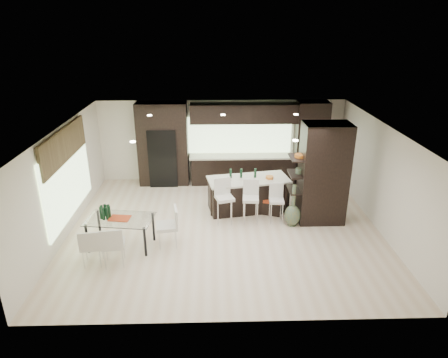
{
  "coord_description": "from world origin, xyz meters",
  "views": [
    {
      "loc": [
        -0.28,
        -9.25,
        5.14
      ],
      "look_at": [
        0.0,
        0.6,
        1.15
      ],
      "focal_mm": 32.0,
      "sensor_mm": 36.0,
      "label": 1
    }
  ],
  "objects_px": {
    "kitchen_island": "(248,194)",
    "floor_vase": "(293,205)",
    "chair_near": "(114,246)",
    "dining_table": "(121,232)",
    "chair_end": "(167,229)",
    "stool_mid": "(251,206)",
    "chair_far": "(92,248)",
    "stool_left": "(225,206)",
    "stool_right": "(276,207)",
    "bench": "(262,204)"
  },
  "relations": [
    {
      "from": "stool_left",
      "to": "stool_right",
      "type": "height_order",
      "value": "stool_left"
    },
    {
      "from": "chair_near",
      "to": "stool_mid",
      "type": "bearing_deg",
      "value": 22.46
    },
    {
      "from": "bench",
      "to": "stool_right",
      "type": "bearing_deg",
      "value": -43.82
    },
    {
      "from": "floor_vase",
      "to": "chair_far",
      "type": "xyz_separation_m",
      "value": [
        -4.78,
        -1.67,
        -0.16
      ]
    },
    {
      "from": "chair_near",
      "to": "dining_table",
      "type": "bearing_deg",
      "value": 81.88
    },
    {
      "from": "bench",
      "to": "floor_vase",
      "type": "relative_size",
      "value": 1.01
    },
    {
      "from": "stool_left",
      "to": "chair_near",
      "type": "xyz_separation_m",
      "value": [
        -2.51,
        -1.89,
        -0.05
      ]
    },
    {
      "from": "kitchen_island",
      "to": "dining_table",
      "type": "distance_m",
      "value": 3.75
    },
    {
      "from": "chair_end",
      "to": "kitchen_island",
      "type": "bearing_deg",
      "value": -56.37
    },
    {
      "from": "stool_right",
      "to": "chair_near",
      "type": "distance_m",
      "value": 4.35
    },
    {
      "from": "stool_mid",
      "to": "chair_end",
      "type": "xyz_separation_m",
      "value": [
        -2.11,
        -1.14,
        -0.02
      ]
    },
    {
      "from": "floor_vase",
      "to": "chair_near",
      "type": "bearing_deg",
      "value": -158.62
    },
    {
      "from": "kitchen_island",
      "to": "dining_table",
      "type": "xyz_separation_m",
      "value": [
        -3.21,
        -1.93,
        -0.1
      ]
    },
    {
      "from": "dining_table",
      "to": "chair_near",
      "type": "height_order",
      "value": "chair_near"
    },
    {
      "from": "kitchen_island",
      "to": "chair_end",
      "type": "xyz_separation_m",
      "value": [
        -2.11,
        -1.93,
        -0.01
      ]
    },
    {
      "from": "chair_end",
      "to": "stool_mid",
      "type": "bearing_deg",
      "value": -70.55
    },
    {
      "from": "chair_far",
      "to": "stool_right",
      "type": "bearing_deg",
      "value": 16.16
    },
    {
      "from": "bench",
      "to": "chair_end",
      "type": "height_order",
      "value": "chair_end"
    },
    {
      "from": "stool_mid",
      "to": "stool_left",
      "type": "bearing_deg",
      "value": -174.25
    },
    {
      "from": "chair_far",
      "to": "stool_left",
      "type": "bearing_deg",
      "value": 24.68
    },
    {
      "from": "stool_right",
      "to": "dining_table",
      "type": "height_order",
      "value": "stool_right"
    },
    {
      "from": "floor_vase",
      "to": "dining_table",
      "type": "bearing_deg",
      "value": -167.84
    },
    {
      "from": "stool_left",
      "to": "floor_vase",
      "type": "distance_m",
      "value": 1.8
    },
    {
      "from": "stool_left",
      "to": "stool_right",
      "type": "distance_m",
      "value": 1.39
    },
    {
      "from": "dining_table",
      "to": "chair_end",
      "type": "bearing_deg",
      "value": 7.85
    },
    {
      "from": "stool_mid",
      "to": "stool_right",
      "type": "xyz_separation_m",
      "value": [
        0.69,
        0.02,
        -0.05
      ]
    },
    {
      "from": "chair_end",
      "to": "dining_table",
      "type": "bearing_deg",
      "value": 81.07
    },
    {
      "from": "stool_mid",
      "to": "floor_vase",
      "type": "height_order",
      "value": "floor_vase"
    },
    {
      "from": "stool_mid",
      "to": "floor_vase",
      "type": "bearing_deg",
      "value": -5.94
    },
    {
      "from": "bench",
      "to": "dining_table",
      "type": "relative_size",
      "value": 0.77
    },
    {
      "from": "floor_vase",
      "to": "dining_table",
      "type": "distance_m",
      "value": 4.4
    },
    {
      "from": "bench",
      "to": "chair_near",
      "type": "distance_m",
      "value": 4.4
    },
    {
      "from": "chair_far",
      "to": "dining_table",
      "type": "bearing_deg",
      "value": 49.63
    },
    {
      "from": "stool_mid",
      "to": "chair_far",
      "type": "height_order",
      "value": "stool_mid"
    },
    {
      "from": "kitchen_island",
      "to": "stool_right",
      "type": "relative_size",
      "value": 2.65
    },
    {
      "from": "stool_mid",
      "to": "bench",
      "type": "bearing_deg",
      "value": 64.5
    },
    {
      "from": "kitchen_island",
      "to": "floor_vase",
      "type": "distance_m",
      "value": 1.49
    },
    {
      "from": "chair_end",
      "to": "chair_near",
      "type": "bearing_deg",
      "value": 115.63
    },
    {
      "from": "stool_left",
      "to": "chair_far",
      "type": "height_order",
      "value": "stool_left"
    },
    {
      "from": "kitchen_island",
      "to": "bench",
      "type": "relative_size",
      "value": 1.91
    },
    {
      "from": "kitchen_island",
      "to": "chair_near",
      "type": "bearing_deg",
      "value": -150.25
    },
    {
      "from": "stool_left",
      "to": "dining_table",
      "type": "height_order",
      "value": "stool_left"
    },
    {
      "from": "chair_near",
      "to": "chair_far",
      "type": "height_order",
      "value": "chair_near"
    },
    {
      "from": "stool_mid",
      "to": "chair_near",
      "type": "height_order",
      "value": "stool_mid"
    },
    {
      "from": "stool_left",
      "to": "floor_vase",
      "type": "xyz_separation_m",
      "value": [
        1.79,
        -0.2,
        0.09
      ]
    },
    {
      "from": "kitchen_island",
      "to": "dining_table",
      "type": "relative_size",
      "value": 1.46
    },
    {
      "from": "dining_table",
      "to": "chair_near",
      "type": "bearing_deg",
      "value": -82.15
    },
    {
      "from": "kitchen_island",
      "to": "stool_mid",
      "type": "relative_size",
      "value": 2.38
    },
    {
      "from": "stool_mid",
      "to": "floor_vase",
      "type": "distance_m",
      "value": 1.12
    },
    {
      "from": "floor_vase",
      "to": "chair_near",
      "type": "xyz_separation_m",
      "value": [
        -4.3,
        -1.68,
        -0.13
      ]
    }
  ]
}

